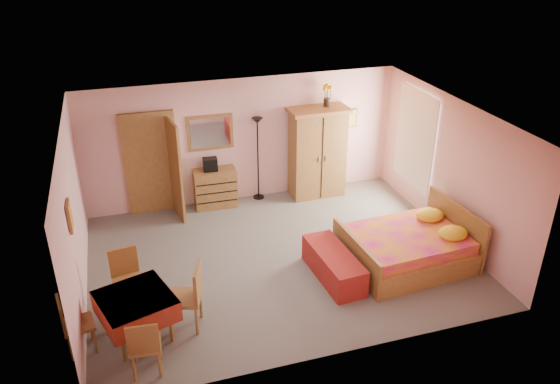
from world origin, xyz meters
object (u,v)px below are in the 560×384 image
object	(u,v)px
wall_mirror	(210,132)
chair_north	(128,281)
bench	(334,265)
sunflower_vase	(327,95)
chair_west	(78,324)
bed	(407,239)
floor_lamp	(258,159)
stereo	(210,164)
dining_table	(137,317)
chest_of_drawers	(215,188)
wardrobe	(317,153)
chair_east	(184,297)
chair_south	(145,344)

from	to	relation	value
wall_mirror	chair_north	xyz separation A→B (m)	(-1.90, -3.10, -1.08)
bench	chair_north	size ratio (longest dim) A/B	1.51
wall_mirror	sunflower_vase	bearing A→B (deg)	-6.21
sunflower_vase	chair_west	size ratio (longest dim) A/B	0.53
bed	chair_west	bearing A→B (deg)	-177.40
floor_lamp	bench	xyz separation A→B (m)	(0.42, -3.19, -0.66)
floor_lamp	chair_north	distance (m)	4.14
wall_mirror	floor_lamp	size ratio (longest dim) A/B	0.52
chair_west	chair_north	bearing A→B (deg)	126.92
stereo	dining_table	bearing A→B (deg)	-115.73
wall_mirror	chair_north	bearing A→B (deg)	-121.98
dining_table	chair_north	distance (m)	0.75
bed	floor_lamp	bearing A→B (deg)	115.66
chest_of_drawers	floor_lamp	size ratio (longest dim) A/B	0.48
wall_mirror	wardrobe	world-z (taller)	wardrobe
stereo	chair_north	bearing A→B (deg)	-122.13
bed	dining_table	world-z (taller)	bed
chest_of_drawers	wardrobe	size ratio (longest dim) A/B	0.44
chest_of_drawers	wall_mirror	size ratio (longest dim) A/B	0.92
floor_lamp	chair_west	bearing A→B (deg)	-133.48
chest_of_drawers	chair_east	bearing A→B (deg)	-106.10
floor_lamp	chair_east	world-z (taller)	floor_lamp
bench	chair_north	xyz separation A→B (m)	(-3.27, 0.20, 0.24)
chest_of_drawers	wardrobe	bearing A→B (deg)	-1.11
chair_south	chair_west	world-z (taller)	chair_south
chest_of_drawers	wardrobe	xyz separation A→B (m)	(2.19, -0.11, 0.56)
chair_west	chair_east	xyz separation A→B (m)	(1.46, 0.07, 0.07)
wall_mirror	sunflower_vase	distance (m)	2.48
stereo	chair_east	distance (m)	3.78
floor_lamp	chair_east	bearing A→B (deg)	-119.66
sunflower_vase	chair_south	distance (m)	6.22
wardrobe	bed	xyz separation A→B (m)	(0.53, -2.96, -0.49)
stereo	dining_table	distance (m)	4.08
sunflower_vase	dining_table	size ratio (longest dim) A/B	0.49
dining_table	chair_south	world-z (taller)	chair_south
wardrobe	dining_table	bearing A→B (deg)	-139.74
wall_mirror	sunflower_vase	world-z (taller)	sunflower_vase
bench	chair_south	bearing A→B (deg)	-158.69
chair_west	wardrobe	bearing A→B (deg)	116.36
dining_table	wardrobe	bearing A→B (deg)	41.24
chair_east	bed	bearing A→B (deg)	-63.90
stereo	wardrobe	bearing A→B (deg)	-2.97
chair_north	chair_east	bearing A→B (deg)	127.73
stereo	wardrobe	xyz separation A→B (m)	(2.26, -0.12, 0.02)
wall_mirror	chair_west	world-z (taller)	wall_mirror
sunflower_vase	chair_west	xyz separation A→B (m)	(-4.99, -3.63, -1.73)
bed	chair_east	world-z (taller)	chair_east
floor_lamp	chair_west	xyz separation A→B (m)	(-3.55, -3.75, -0.46)
chair_west	chair_east	world-z (taller)	chair_east
dining_table	bed	bearing A→B (deg)	7.09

